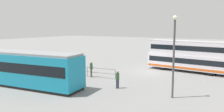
% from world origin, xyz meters
% --- Properties ---
extents(ground_plane, '(160.00, 160.00, 0.00)m').
position_xyz_m(ground_plane, '(0.00, 0.00, 0.00)').
color(ground_plane, gray).
extents(double_decker_bus, '(10.38, 3.64, 3.83)m').
position_xyz_m(double_decker_bus, '(-4.14, -3.09, 1.96)').
color(double_decker_bus, silver).
rests_on(double_decker_bus, ground).
extents(tram_yellow, '(13.08, 4.08, 3.29)m').
position_xyz_m(tram_yellow, '(8.10, 12.20, 1.71)').
color(tram_yellow, teal).
rests_on(tram_yellow, ground).
extents(pedestrian_near_railing, '(0.43, 0.43, 1.78)m').
position_xyz_m(pedestrian_near_railing, '(4.40, 5.85, 1.03)').
color(pedestrian_near_railing, '#4C3F2D').
rests_on(pedestrian_near_railing, ground).
extents(pedestrian_crossing, '(0.37, 0.37, 1.65)m').
position_xyz_m(pedestrian_crossing, '(-0.40, 8.37, 0.95)').
color(pedestrian_crossing, '#33384C').
rests_on(pedestrian_crossing, ground).
extents(pedestrian_railing, '(7.11, 0.67, 1.08)m').
position_xyz_m(pedestrian_railing, '(5.03, 5.76, 0.74)').
color(pedestrian_railing, gray).
rests_on(pedestrian_railing, ground).
extents(info_sign, '(1.06, 0.33, 2.46)m').
position_xyz_m(info_sign, '(8.22, 5.02, 1.70)').
color(info_sign, slate).
rests_on(info_sign, ground).
extents(street_lamp, '(0.36, 0.36, 6.47)m').
position_xyz_m(street_lamp, '(-5.53, 8.58, 3.81)').
color(street_lamp, '#4C4C51').
rests_on(street_lamp, ground).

